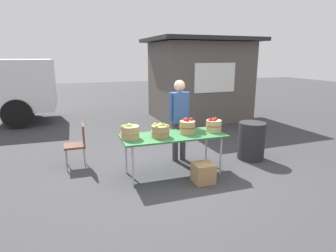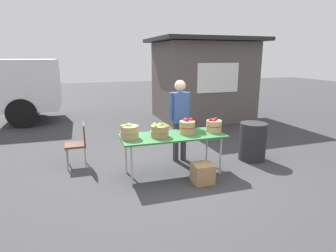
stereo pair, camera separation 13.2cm
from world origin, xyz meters
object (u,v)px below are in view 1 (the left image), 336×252
(market_table, at_px, (173,137))
(apple_basket_green_1, at_px, (160,131))
(apple_basket_red_1, at_px, (214,125))
(produce_crate, at_px, (203,173))
(trash_barrel, at_px, (251,141))
(apple_basket_red_0, at_px, (187,127))
(folding_chair, at_px, (78,142))
(apple_basket_green_0, at_px, (130,132))
(vendor_adult, at_px, (179,114))

(market_table, height_order, apple_basket_green_1, apple_basket_green_1)
(market_table, distance_m, apple_basket_green_1, 0.31)
(apple_basket_red_1, height_order, produce_crate, apple_basket_red_1)
(trash_barrel, distance_m, produce_crate, 1.68)
(apple_basket_red_0, xyz_separation_m, trash_barrel, (1.57, 0.20, -0.48))
(apple_basket_red_1, xyz_separation_m, folding_chair, (-2.47, 0.94, -0.36))
(market_table, distance_m, apple_basket_red_1, 0.83)
(apple_basket_green_1, relative_size, produce_crate, 0.98)
(apple_basket_red_1, bearing_deg, apple_basket_green_0, 178.85)
(trash_barrel, bearing_deg, folding_chair, 168.27)
(vendor_adult, xyz_separation_m, folding_chair, (-2.01, 0.31, -0.49))
(apple_basket_red_1, distance_m, vendor_adult, 0.79)
(market_table, relative_size, trash_barrel, 2.39)
(apple_basket_red_0, bearing_deg, produce_crate, -81.19)
(apple_basket_red_0, distance_m, vendor_adult, 0.63)
(apple_basket_red_0, bearing_deg, apple_basket_green_1, -174.45)
(trash_barrel, height_order, produce_crate, trash_barrel)
(market_table, distance_m, produce_crate, 0.84)
(market_table, relative_size, vendor_adult, 1.12)
(trash_barrel, bearing_deg, vendor_adult, 164.43)
(vendor_adult, xyz_separation_m, trash_barrel, (1.49, -0.42, -0.60))
(apple_basket_green_1, height_order, vendor_adult, vendor_adult)
(apple_basket_red_0, height_order, vendor_adult, vendor_adult)
(apple_basket_red_0, height_order, apple_basket_red_1, apple_basket_red_0)
(apple_basket_red_1, height_order, trash_barrel, apple_basket_red_1)
(apple_basket_red_1, height_order, folding_chair, apple_basket_red_1)
(apple_basket_red_1, bearing_deg, market_table, 179.75)
(apple_basket_red_0, relative_size, produce_crate, 0.89)
(apple_basket_green_1, xyz_separation_m, vendor_adult, (0.62, 0.67, 0.13))
(market_table, height_order, apple_basket_red_0, apple_basket_red_0)
(folding_chair, xyz_separation_m, trash_barrel, (3.50, -0.73, -0.11))
(vendor_adult, relative_size, folding_chair, 1.96)
(apple_basket_green_0, bearing_deg, produce_crate, -25.83)
(market_table, xyz_separation_m, folding_chair, (-1.65, 0.94, -0.20))
(folding_chair, bearing_deg, market_table, 60.64)
(market_table, height_order, folding_chair, folding_chair)
(apple_basket_green_1, xyz_separation_m, apple_basket_red_1, (1.08, 0.03, 0.01))
(market_table, xyz_separation_m, vendor_adult, (0.36, 0.63, 0.29))
(apple_basket_green_1, relative_size, vendor_adult, 0.20)
(apple_basket_red_0, xyz_separation_m, produce_crate, (0.08, -0.55, -0.71))
(market_table, bearing_deg, trash_barrel, 6.56)
(produce_crate, bearing_deg, vendor_adult, 90.35)
(apple_basket_red_1, height_order, vendor_adult, vendor_adult)
(apple_basket_red_0, bearing_deg, vendor_adult, 82.80)
(trash_barrel, bearing_deg, produce_crate, -153.38)
(produce_crate, bearing_deg, apple_basket_green_1, 141.73)
(apple_basket_green_1, distance_m, apple_basket_red_1, 1.08)
(vendor_adult, height_order, folding_chair, vendor_adult)
(apple_basket_green_0, distance_m, apple_basket_red_0, 1.07)
(apple_basket_green_0, xyz_separation_m, apple_basket_green_1, (0.53, -0.07, -0.01))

